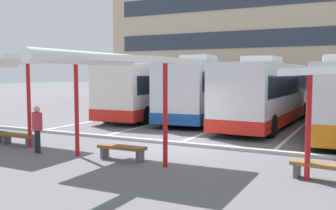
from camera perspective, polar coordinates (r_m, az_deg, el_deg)
name	(u,v)px	position (r m, az deg, el deg)	size (l,w,h in m)	color
ground_plane	(169,147)	(14.37, 0.14, -6.23)	(160.00, 160.00, 0.00)	slate
terminal_building	(300,25)	(45.03, 19.07, 11.24)	(41.26, 11.66, 18.78)	#C6B293
coach_bus_0	(155,91)	(24.23, -1.99, 2.15)	(3.44, 11.00, 3.51)	silver
coach_bus_1	(205,89)	(22.84, 5.61, 2.31)	(3.36, 10.41, 3.73)	silver
coach_bus_2	(268,93)	(20.85, 14.69, 1.68)	(2.86, 11.25, 3.56)	silver
lane_stripe_0	(118,117)	(24.37, -7.41, -1.73)	(0.16, 14.00, 0.01)	white
lane_stripe_1	(170,120)	(22.52, 0.30, -2.22)	(0.16, 14.00, 0.01)	white
lane_stripe_2	(230,123)	(21.15, 9.21, -2.74)	(0.16, 14.00, 0.01)	white
lane_stripe_3	(300,128)	(20.35, 19.09, -3.23)	(0.16, 14.00, 0.01)	white
bench_1	(18,137)	(15.58, -21.44, -4.46)	(1.56, 0.44, 0.45)	brown
waiting_shelter_1	(112,61)	(11.65, -8.31, 6.52)	(4.29, 5.23, 3.36)	red
bench_2	(122,149)	(12.27, -6.87, -6.58)	(1.63, 0.46, 0.45)	brown
bench_3	(328,168)	(10.60, 22.73, -8.70)	(1.86, 0.62, 0.45)	brown
platform_kerb	(175,143)	(14.79, 0.99, -5.68)	(44.00, 0.24, 0.12)	#ADADA8
waiting_passenger_0	(37,126)	(13.85, -18.91, -3.01)	(0.52, 0.41, 1.62)	black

